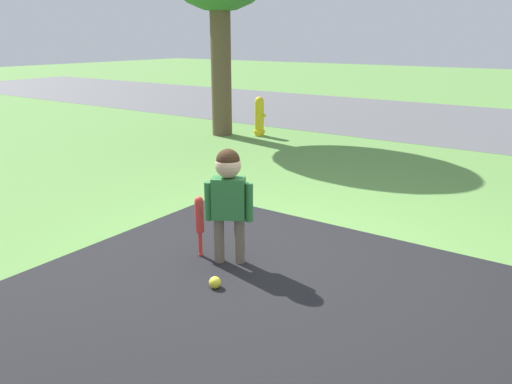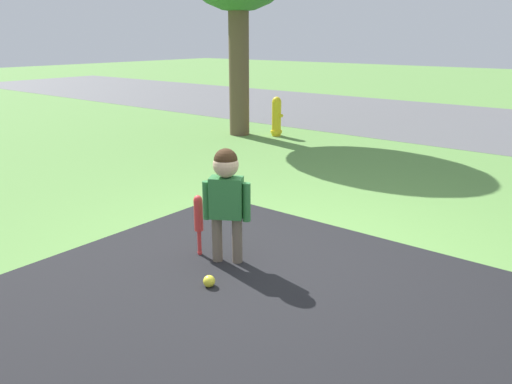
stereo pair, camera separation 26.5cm
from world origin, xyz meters
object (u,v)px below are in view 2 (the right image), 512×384
sports_ball (209,281)px  fire_hydrant (277,117)px  child (226,190)px  baseball_bat (199,217)px

sports_ball → fire_hydrant: (-3.27, 5.34, 0.33)m
child → baseball_bat: (-0.29, -0.05, -0.29)m
child → sports_ball: bearing=-95.6°
baseball_bat → fire_hydrant: fire_hydrant is taller
sports_ball → baseball_bat: bearing=141.5°
sports_ball → child: bearing=114.0°
child → sports_ball: size_ratio=10.55×
child → fire_hydrant: (-3.08, 4.91, -0.28)m
baseball_bat → fire_hydrant: bearing=119.4°
child → fire_hydrant: child is taller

